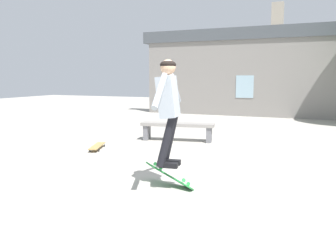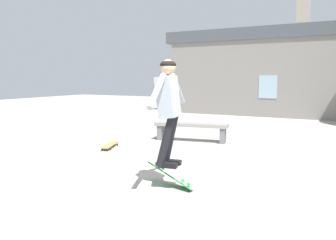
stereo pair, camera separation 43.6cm
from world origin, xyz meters
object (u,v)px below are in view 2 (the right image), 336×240
Objects in this scene: park_bench at (191,128)px; skateboard_flipping at (171,176)px; skater at (168,103)px; skateboard_resting at (110,145)px.

park_bench is 3.43m from skateboard_flipping.
skater is (1.10, -3.35, 0.88)m from park_bench.
skater is at bearing -81.58° from park_bench.
skater is at bearing -145.96° from skateboard_resting.
park_bench is at bearing -59.20° from skateboard_resting.
skater reaches higher than skateboard_resting.
skateboard_flipping is at bearing 86.74° from skater.
park_bench reaches higher than skateboard_flipping.
park_bench is at bearing 120.95° from skateboard_flipping.
skateboard_flipping is 2.93m from skateboard_resting.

